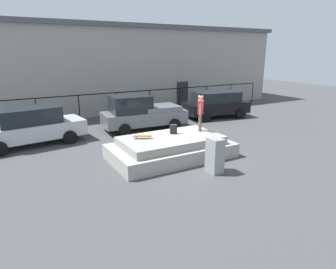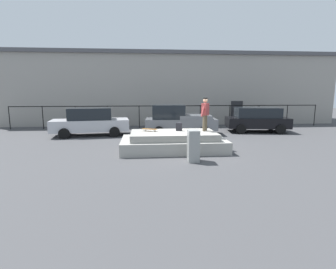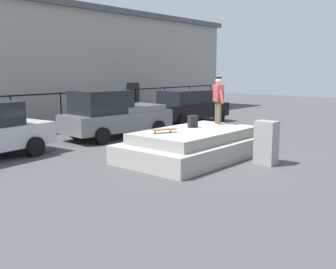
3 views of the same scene
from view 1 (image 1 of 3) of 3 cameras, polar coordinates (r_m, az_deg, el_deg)
name	(u,v)px [view 1 (image 1 of 3)]	position (r m, az deg, el deg)	size (l,w,h in m)	color
ground_plane	(182,154)	(12.73, 2.76, -3.70)	(60.00, 60.00, 0.00)	#424244
concrete_ledge	(171,148)	(12.18, 0.57, -2.59)	(4.94, 2.78, 0.89)	#9E9B93
skateboarder	(200,110)	(12.82, 6.27, 4.78)	(0.60, 0.79, 1.62)	brown
skateboard	(142,136)	(11.78, -4.97, -0.33)	(0.77, 0.52, 0.12)	brown
backpack	(173,129)	(12.43, 1.06, 1.04)	(0.28, 0.20, 0.39)	black
car_silver_sedan_near	(30,126)	(15.09, -25.02, 1.47)	(4.96, 2.49, 1.77)	#B7B7BC
car_grey_pickup_mid	(142,113)	(16.50, -5.12, 4.21)	(4.75, 2.30, 1.94)	slate
car_black_hatchback_far	(216,104)	(19.82, 9.18, 5.89)	(4.39, 2.67, 1.70)	black
utility_box	(215,156)	(10.74, 9.03, -4.02)	(0.44, 0.60, 1.28)	gray
fence_row	(116,100)	(19.43, -9.91, 6.66)	(24.06, 0.06, 1.73)	black
warehouse_building	(92,67)	(24.19, -14.46, 12.47)	(29.53, 8.39, 6.07)	gray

